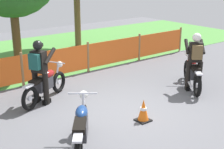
# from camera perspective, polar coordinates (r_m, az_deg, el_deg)

# --- Properties ---
(ground) EXTENTS (24.00, 24.00, 0.02)m
(ground) POSITION_cam_1_polar(r_m,az_deg,el_deg) (8.16, 1.18, -6.34)
(ground) COLOR #5B5B60
(grass_verge) EXTENTS (24.00, 6.77, 0.01)m
(grass_verge) POSITION_cam_1_polar(r_m,az_deg,el_deg) (13.58, -16.41, 3.01)
(grass_verge) COLOR #4C8C3D
(grass_verge) RESTS_ON ground
(barrier_fence) EXTENTS (11.92, 0.08, 1.05)m
(barrier_fence) POSITION_cam_1_polar(r_m,az_deg,el_deg) (10.45, -9.68, 2.15)
(barrier_fence) COLOR olive
(barrier_fence) RESTS_ON ground
(motorcycle_lead) EXTENTS (1.77, 1.07, 0.93)m
(motorcycle_lead) POSITION_cam_1_polar(r_m,az_deg,el_deg) (8.76, -11.78, -1.74)
(motorcycle_lead) COLOR black
(motorcycle_lead) RESTS_ON ground
(motorcycle_trailing) EXTENTS (1.31, 1.71, 0.97)m
(motorcycle_trailing) POSITION_cam_1_polar(r_m,az_deg,el_deg) (6.28, -5.49, -9.44)
(motorcycle_trailing) COLOR black
(motorcycle_trailing) RESTS_ON ground
(motorcycle_third) EXTENTS (1.39, 1.67, 0.98)m
(motorcycle_third) POSITION_cam_1_polar(r_m,az_deg,el_deg) (9.81, 14.04, 0.40)
(motorcycle_third) COLOR black
(motorcycle_third) RESTS_ON ground
(rider_lead) EXTENTS (0.79, 0.71, 1.69)m
(rider_lead) POSITION_cam_1_polar(r_m,az_deg,el_deg) (8.44, -12.80, 1.01)
(rider_lead) COLOR black
(rider_lead) RESTS_ON ground
(rider_third) EXTENTS (0.74, 0.78, 1.69)m
(rider_third) POSITION_cam_1_polar(r_m,az_deg,el_deg) (9.47, 14.55, 2.74)
(rider_third) COLOR black
(rider_third) RESTS_ON ground
(traffic_cone) EXTENTS (0.32, 0.32, 0.53)m
(traffic_cone) POSITION_cam_1_polar(r_m,az_deg,el_deg) (7.52, 5.59, -6.38)
(traffic_cone) COLOR black
(traffic_cone) RESTS_ON ground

